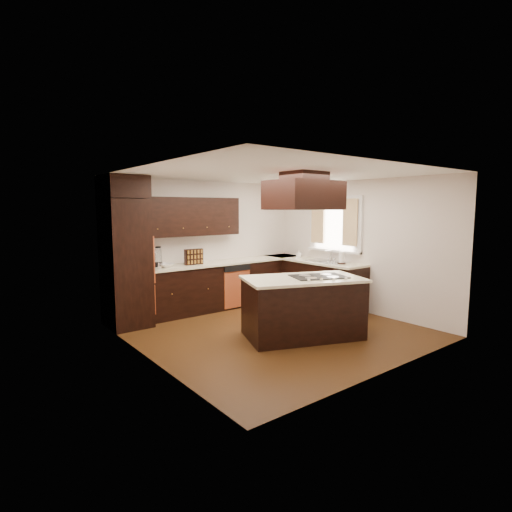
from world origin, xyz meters
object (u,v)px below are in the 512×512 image
oven_column (126,263)px  range_hood (304,195)px  spice_rack (194,257)px  island (303,308)px

oven_column → range_hood: (1.88, -2.25, 1.10)m
oven_column → spice_rack: (1.30, 0.05, 0.01)m
range_hood → spice_rack: range_hood is taller
oven_column → island: 2.99m
oven_column → range_hood: bearing=-50.3°
island → range_hood: bearing=-115.8°
island → spice_rack: bearing=126.5°
range_hood → island: bearing=43.0°
oven_column → island: bearing=-49.0°
oven_column → range_hood: 3.13m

